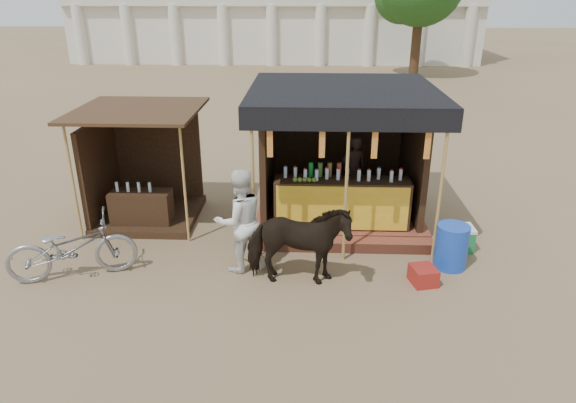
% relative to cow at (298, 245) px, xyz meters
% --- Properties ---
extents(ground, '(120.00, 120.00, 0.00)m').
position_rel_cow_xyz_m(ground, '(-0.19, -0.70, -0.72)').
color(ground, '#846B4C').
rests_on(ground, ground).
extents(main_stall, '(3.60, 3.61, 2.78)m').
position_rel_cow_xyz_m(main_stall, '(0.82, 2.66, 0.30)').
color(main_stall, brown).
rests_on(main_stall, ground).
extents(secondary_stall, '(2.40, 2.40, 2.38)m').
position_rel_cow_xyz_m(secondary_stall, '(-3.36, 2.54, 0.13)').
color(secondary_stall, '#362413').
rests_on(secondary_stall, ground).
extents(cow, '(1.72, 0.81, 1.44)m').
position_rel_cow_xyz_m(cow, '(0.00, 0.00, 0.00)').
color(cow, black).
rests_on(cow, ground).
extents(motorbike, '(2.21, 1.36, 1.10)m').
position_rel_cow_xyz_m(motorbike, '(-3.77, 0.08, -0.17)').
color(motorbike, gray).
rests_on(motorbike, ground).
extents(bystander, '(1.10, 1.02, 1.83)m').
position_rel_cow_xyz_m(bystander, '(-0.99, 0.48, 0.19)').
color(bystander, silver).
rests_on(bystander, ground).
extents(blue_barrel, '(0.70, 0.70, 0.79)m').
position_rel_cow_xyz_m(blue_barrel, '(2.66, 0.67, -0.32)').
color(blue_barrel, '#1843BA').
rests_on(blue_barrel, ground).
extents(red_crate, '(0.47, 0.51, 0.29)m').
position_rel_cow_xyz_m(red_crate, '(2.09, 0.10, -0.57)').
color(red_crate, maroon).
rests_on(red_crate, ground).
extents(cooler, '(0.65, 0.45, 0.46)m').
position_rel_cow_xyz_m(cooler, '(2.92, 1.34, -0.49)').
color(cooler, '#1B7B3A').
rests_on(cooler, ground).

